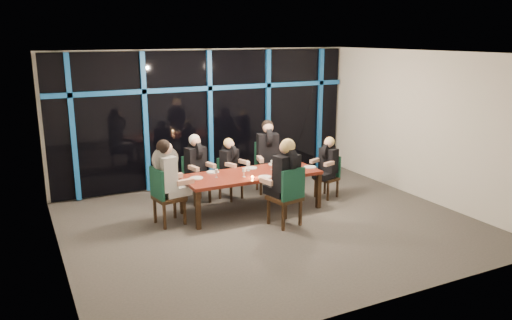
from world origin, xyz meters
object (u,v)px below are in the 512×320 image
object	(u,v)px
chair_far_left	(195,176)
diner_far_right	(268,146)
wine_bottle	(298,163)
diner_far_left	(196,159)
chair_far_mid	(228,175)
chair_far_right	(267,164)
diner_end_left	(168,170)
diner_far_mid	(230,160)
diner_near_mid	(285,169)
chair_near_mid	(288,194)
chair_end_left	(164,193)
dining_table	(251,177)
chair_end_right	(329,174)
water_pitcher	(293,166)
diner_end_right	(328,158)

from	to	relation	value
chair_far_left	diner_far_right	size ratio (longest dim) A/B	0.92
wine_bottle	diner_far_left	bearing A→B (deg)	149.06
chair_far_mid	chair_far_right	size ratio (longest dim) A/B	0.82
chair_far_left	diner_end_left	xyz separation A→B (m)	(-0.83, -0.97, 0.47)
diner_far_mid	diner_far_right	world-z (taller)	diner_far_right
diner_far_mid	diner_near_mid	size ratio (longest dim) A/B	0.81
chair_far_mid	diner_far_left	xyz separation A→B (m)	(-0.67, 0.02, 0.42)
chair_near_mid	diner_end_left	size ratio (longest dim) A/B	1.05
chair_near_mid	chair_end_left	bearing A→B (deg)	-39.70
dining_table	diner_far_right	world-z (taller)	diner_far_right
chair_end_right	diner_far_left	xyz separation A→B (m)	(-2.59, 0.86, 0.42)
dining_table	chair_far_left	world-z (taller)	chair_far_left
chair_far_right	water_pitcher	size ratio (longest dim) A/B	4.88
diner_end_right	water_pitcher	distance (m)	1.05
chair_far_mid	diner_near_mid	distance (m)	1.93
chair_end_left	diner_near_mid	world-z (taller)	diner_near_mid
diner_far_mid	diner_end_left	bearing A→B (deg)	-174.68
dining_table	diner_far_left	size ratio (longest dim) A/B	2.81
diner_end_left	diner_near_mid	xyz separation A→B (m)	(1.81, -0.96, 0.02)
dining_table	chair_far_right	bearing A→B (deg)	49.25
diner_far_left	diner_end_left	bearing A→B (deg)	-146.70
chair_far_mid	water_pitcher	bearing A→B (deg)	-75.95
diner_end_right	water_pitcher	xyz separation A→B (m)	(-1.00, -0.31, 0.03)
dining_table	chair_near_mid	size ratio (longest dim) A/B	2.42
diner_end_left	diner_end_right	bearing A→B (deg)	-99.01
chair_end_right	chair_far_mid	bearing A→B (deg)	-132.13
diner_far_right	diner_end_left	world-z (taller)	diner_far_right
chair_near_mid	diner_near_mid	size ratio (longest dim) A/B	1.03
chair_far_mid	diner_end_right	bearing A→B (deg)	-47.01
chair_far_right	diner_far_left	size ratio (longest dim) A/B	1.15
chair_far_mid	chair_near_mid	distance (m)	1.95
chair_near_mid	diner_far_right	xyz separation A→B (m)	(0.62, 1.93, 0.41)
dining_table	chair_near_mid	distance (m)	1.04
chair_end_left	chair_end_right	size ratio (longest dim) A/B	1.21
diner_far_left	diner_near_mid	size ratio (longest dim) A/B	0.89
diner_end_left	diner_near_mid	distance (m)	2.05
chair_end_right	chair_far_left	bearing A→B (deg)	-128.30
chair_end_left	chair_far_left	bearing A→B (deg)	-52.29
diner_end_left	diner_end_right	world-z (taller)	diner_end_left
chair_near_mid	wine_bottle	distance (m)	1.20
diner_far_mid	diner_far_right	bearing A→B (deg)	-17.28
diner_far_mid	diner_near_mid	bearing A→B (deg)	-103.47
chair_far_right	chair_end_right	size ratio (longest dim) A/B	1.22
chair_end_left	wine_bottle	bearing A→B (deg)	-101.97
dining_table	diner_far_left	world-z (taller)	diner_far_left
diner_end_left	water_pitcher	world-z (taller)	diner_end_left
chair_end_left	chair_near_mid	bearing A→B (deg)	-127.54
chair_far_right	diner_end_left	xyz separation A→B (m)	(-2.47, -0.97, 0.41)
chair_far_mid	wine_bottle	xyz separation A→B (m)	(1.05, -1.01, 0.38)
chair_far_mid	chair_end_left	world-z (taller)	chair_end_left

